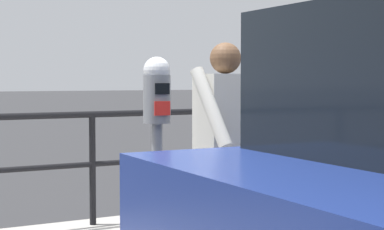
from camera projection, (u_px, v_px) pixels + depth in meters
parking_meter at (157, 120)px, 4.08m from camera, size 0.18×0.19×1.51m
pedestrian_at_meter at (226, 144)px, 4.41m from camera, size 0.60×0.52×1.62m
background_railing at (92, 145)px, 5.94m from camera, size 24.06×0.06×1.07m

